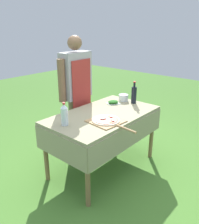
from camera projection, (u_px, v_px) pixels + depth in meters
name	position (u px, v px, depth m)	size (l,w,h in m)	color
ground_plane	(103.00, 167.00, 3.18)	(12.00, 12.00, 0.00)	#477A2D
prep_table	(103.00, 121.00, 2.94)	(1.43, 0.82, 0.77)	gray
person_cook	(76.00, 87.00, 3.28)	(0.63, 0.22, 1.67)	#70604C
pizza_on_peel	(107.00, 121.00, 2.66)	(0.37, 0.62, 0.05)	tan
oil_bottle	(134.00, 95.00, 3.24)	(0.07, 0.07, 0.31)	black
water_bottle	(64.00, 115.00, 2.54)	(0.08, 0.08, 0.26)	silver
herb_container	(113.00, 102.00, 3.26)	(0.21, 0.20, 0.05)	silver
mixing_tub	(123.00, 98.00, 3.37)	(0.14, 0.14, 0.09)	silver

